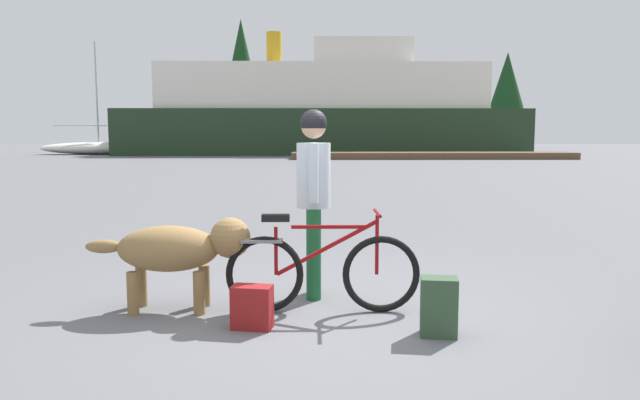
% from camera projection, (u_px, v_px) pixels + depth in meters
% --- Properties ---
extents(ground_plane, '(160.00, 160.00, 0.00)m').
position_uv_depth(ground_plane, '(321.00, 314.00, 5.22)').
color(ground_plane, slate).
extents(bicycle, '(1.70, 0.44, 0.89)m').
position_uv_depth(bicycle, '(321.00, 271.00, 5.23)').
color(bicycle, black).
rests_on(bicycle, ground_plane).
extents(person_cyclist, '(0.32, 0.53, 1.79)m').
position_uv_depth(person_cyclist, '(314.00, 184.00, 5.67)').
color(person_cyclist, '#19592D').
rests_on(person_cyclist, ground_plane).
extents(dog, '(1.45, 0.48, 0.83)m').
position_uv_depth(dog, '(179.00, 249.00, 5.28)').
color(dog, olive).
rests_on(dog, ground_plane).
extents(backpack, '(0.31, 0.24, 0.46)m').
position_uv_depth(backpack, '(439.00, 307.00, 4.64)').
color(backpack, '#334C33').
rests_on(backpack, ground_plane).
extents(handbag_pannier, '(0.35, 0.23, 0.35)m').
position_uv_depth(handbag_pannier, '(252.00, 307.00, 4.82)').
color(handbag_pannier, maroon).
rests_on(handbag_pannier, ground_plane).
extents(dock_pier, '(16.99, 2.63, 0.40)m').
position_uv_depth(dock_pier, '(432.00, 156.00, 36.35)').
color(dock_pier, brown).
rests_on(dock_pier, ground_plane).
extents(ferry_boat, '(28.99, 7.20, 8.83)m').
position_uv_depth(ferry_boat, '(323.00, 112.00, 44.10)').
color(ferry_boat, '#1E331E').
rests_on(ferry_boat, ground_plane).
extents(sailboat_moored, '(8.59, 2.41, 8.12)m').
position_uv_depth(sailboat_moored, '(99.00, 148.00, 43.87)').
color(sailboat_moored, silver).
rests_on(sailboat_moored, ground_plane).
extents(pine_tree_far_left, '(4.34, 4.34, 13.10)m').
position_uv_depth(pine_tree_far_left, '(241.00, 68.00, 61.36)').
color(pine_tree_far_left, '#4C331E').
rests_on(pine_tree_far_left, ground_plane).
extents(pine_tree_center, '(4.04, 4.04, 8.59)m').
position_uv_depth(pine_tree_center, '(305.00, 93.00, 58.64)').
color(pine_tree_center, '#4C331E').
rests_on(pine_tree_center, ground_plane).
extents(pine_tree_far_right, '(4.28, 4.28, 9.43)m').
position_uv_depth(pine_tree_far_right, '(507.00, 89.00, 58.94)').
color(pine_tree_far_right, '#4C331E').
rests_on(pine_tree_far_right, ground_plane).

